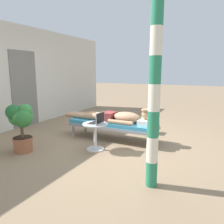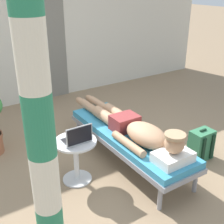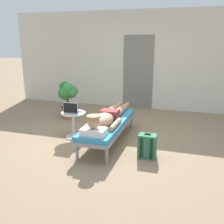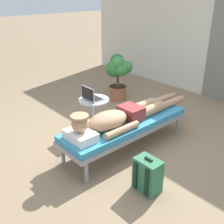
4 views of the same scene
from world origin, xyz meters
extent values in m
plane|color=#8C7256|center=(0.00, 0.00, 0.00)|extent=(40.00, 40.00, 0.00)
cylinder|color=gray|center=(-0.18, 0.93, 0.14)|extent=(0.05, 0.05, 0.28)
cylinder|color=gray|center=(0.33, 0.93, 0.14)|extent=(0.05, 0.05, 0.28)
cylinder|color=gray|center=(-0.18, -0.86, 0.14)|extent=(0.05, 0.05, 0.28)
cylinder|color=gray|center=(0.33, -0.86, 0.14)|extent=(0.05, 0.05, 0.28)
cube|color=gray|center=(0.07, 0.04, 0.31)|extent=(0.61, 1.99, 0.06)
cube|color=teal|center=(0.07, 0.04, 0.38)|extent=(0.59, 1.95, 0.08)
cube|color=white|center=(0.07, -0.74, 0.47)|extent=(0.40, 0.28, 0.11)
sphere|color=tan|center=(0.07, -0.74, 0.64)|extent=(0.21, 0.21, 0.21)
cylinder|color=tan|center=(0.07, -0.74, 0.73)|extent=(0.22, 0.22, 0.03)
ellipsoid|color=tan|center=(0.07, -0.30, 0.54)|extent=(0.35, 0.60, 0.23)
cylinder|color=tan|center=(-0.15, -0.25, 0.46)|extent=(0.09, 0.55, 0.09)
cylinder|color=tan|center=(0.29, -0.25, 0.46)|extent=(0.09, 0.55, 0.09)
cube|color=maroon|center=(0.07, 0.13, 0.52)|extent=(0.33, 0.26, 0.19)
cylinder|color=tan|center=(-0.01, 0.47, 0.49)|extent=(0.15, 0.42, 0.15)
cylinder|color=tan|center=(-0.01, 0.90, 0.47)|extent=(0.11, 0.44, 0.11)
ellipsoid|color=tan|center=(-0.01, 1.19, 0.47)|extent=(0.09, 0.20, 0.10)
cylinder|color=tan|center=(0.16, 0.47, 0.49)|extent=(0.15, 0.42, 0.15)
cylinder|color=tan|center=(0.16, 0.90, 0.47)|extent=(0.11, 0.44, 0.11)
ellipsoid|color=tan|center=(0.16, 1.19, 0.47)|extent=(0.09, 0.20, 0.10)
cylinder|color=silver|center=(-0.66, 0.05, 0.01)|extent=(0.34, 0.34, 0.02)
cylinder|color=silver|center=(-0.66, 0.05, 0.26)|extent=(0.06, 0.06, 0.48)
cylinder|color=silver|center=(-0.66, 0.05, 0.51)|extent=(0.48, 0.48, 0.02)
cube|color=#A5A8AD|center=(-0.66, 0.05, 0.53)|extent=(0.31, 0.22, 0.02)
cube|color=black|center=(-0.66, 0.06, 0.54)|extent=(0.27, 0.15, 0.00)
cube|color=#A5A8AD|center=(-0.66, -0.07, 0.64)|extent=(0.31, 0.01, 0.21)
cube|color=black|center=(-0.66, -0.08, 0.64)|extent=(0.29, 0.00, 0.19)
cube|color=#33724C|center=(0.90, -0.42, 0.20)|extent=(0.30, 0.20, 0.40)
cube|color=#33724C|center=(0.90, -0.30, 0.13)|extent=(0.23, 0.04, 0.18)
cube|color=black|center=(0.82, -0.53, 0.20)|extent=(0.04, 0.02, 0.34)
cube|color=black|center=(0.98, -0.53, 0.20)|extent=(0.04, 0.02, 0.34)
cube|color=black|center=(0.90, -0.42, 0.41)|extent=(0.10, 0.02, 0.02)
cylinder|color=#9E5B3D|center=(-1.37, 1.22, 0.14)|extent=(0.34, 0.34, 0.28)
cylinder|color=#9E5B3D|center=(-1.37, 1.22, 0.26)|extent=(0.37, 0.37, 0.04)
cylinder|color=#332319|center=(-1.37, 1.22, 0.29)|extent=(0.31, 0.31, 0.01)
cylinder|color=brown|center=(-1.37, 1.22, 0.45)|extent=(0.06, 0.06, 0.34)
sphere|color=#38843D|center=(-1.29, 1.22, 0.67)|extent=(0.31, 0.31, 0.31)
sphere|color=#38843D|center=(-1.28, 1.37, 0.67)|extent=(0.24, 0.24, 0.24)
sphere|color=#38843D|center=(-1.38, 1.32, 0.66)|extent=(0.30, 0.30, 0.30)
sphere|color=#23602D|center=(-1.47, 1.28, 0.78)|extent=(0.27, 0.27, 0.27)
sphere|color=#38843D|center=(-1.46, 1.18, 0.69)|extent=(0.23, 0.23, 0.23)
sphere|color=#2D7233|center=(-1.40, 1.13, 0.65)|extent=(0.33, 0.33, 0.33)
sphere|color=#38843D|center=(-1.31, 1.16, 0.78)|extent=(0.26, 0.26, 0.26)
camera|label=1|loc=(-4.12, -2.07, 1.52)|focal=34.89mm
camera|label=2|loc=(-1.90, -2.60, 2.17)|focal=47.83mm
camera|label=3|loc=(1.49, -4.35, 1.90)|focal=40.76mm
camera|label=4|loc=(2.51, -2.38, 2.12)|focal=43.92mm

